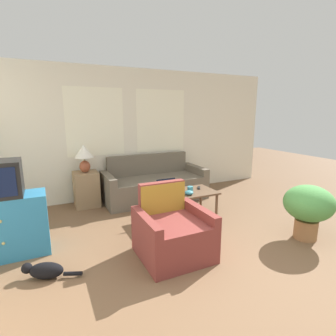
{
  "coord_description": "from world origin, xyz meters",
  "views": [
    {
      "loc": [
        -1.72,
        -1.76,
        1.74
      ],
      "look_at": [
        0.28,
        2.41,
        0.75
      ],
      "focal_mm": 28.0,
      "sensor_mm": 36.0,
      "label": 1
    }
  ],
  "objects": [
    {
      "name": "armchair",
      "position": [
        -0.38,
        0.92,
        0.28
      ],
      "size": [
        0.82,
        0.79,
        0.86
      ],
      "color": "brown",
      "rests_on": "ground_plane"
    },
    {
      "name": "table_lamp",
      "position": [
        -1.06,
        3.15,
        0.98
      ],
      "size": [
        0.34,
        0.34,
        0.51
      ],
      "color": "brown",
      "rests_on": "side_table"
    },
    {
      "name": "couch",
      "position": [
        0.25,
        3.02,
        0.28
      ],
      "size": [
        2.03,
        0.87,
        0.87
      ],
      "color": "#665B4C",
      "rests_on": "ground_plane"
    },
    {
      "name": "snack_bowl",
      "position": [
        0.33,
        1.73,
        0.47
      ],
      "size": [
        0.14,
        0.14,
        0.07
      ],
      "color": "teal",
      "rests_on": "coffee_table"
    },
    {
      "name": "potted_plant",
      "position": [
        1.49,
        0.48,
        0.48
      ],
      "size": [
        0.66,
        0.66,
        0.77
      ],
      "color": "#996B42",
      "rests_on": "ground_plane"
    },
    {
      "name": "wall_back",
      "position": [
        -0.0,
        3.47,
        1.31
      ],
      "size": [
        6.54,
        0.06,
        2.6
      ],
      "color": "silver",
      "rests_on": "ground_plane"
    },
    {
      "name": "side_table",
      "position": [
        -1.06,
        3.15,
        0.33
      ],
      "size": [
        0.44,
        0.44,
        0.65
      ],
      "color": "#937551",
      "rests_on": "ground_plane"
    },
    {
      "name": "ground_plane",
      "position": [
        0.0,
        0.0,
        0.0
      ],
      "size": [
        16.0,
        16.0,
        0.0
      ],
      "primitive_type": "plane",
      "color": "brown"
    },
    {
      "name": "tv_remote",
      "position": [
        0.66,
        1.96,
        0.45
      ],
      "size": [
        0.12,
        0.15,
        0.02
      ],
      "color": "black",
      "rests_on": "coffee_table"
    },
    {
      "name": "cup_navy",
      "position": [
        0.43,
        1.87,
        0.48
      ],
      "size": [
        0.1,
        0.1,
        0.09
      ],
      "color": "teal",
      "rests_on": "coffee_table"
    },
    {
      "name": "tv_dresser",
      "position": [
        -2.23,
        1.75,
        0.38
      ],
      "size": [
        0.97,
        0.44,
        0.77
      ],
      "color": "teal",
      "rests_on": "ground_plane"
    },
    {
      "name": "coffee_table",
      "position": [
        0.31,
        1.87,
        0.39
      ],
      "size": [
        1.09,
        0.59,
        0.44
      ],
      "color": "brown",
      "rests_on": "ground_plane"
    },
    {
      "name": "cat_black",
      "position": [
        -1.82,
        1.06,
        0.09
      ],
      "size": [
        0.59,
        0.32,
        0.18
      ],
      "rotation": [
        0.0,
        0.0,
        2.74
      ],
      "color": "black",
      "rests_on": "ground_plane"
    },
    {
      "name": "laptop",
      "position": [
        0.05,
        1.89,
        0.49
      ],
      "size": [
        0.33,
        0.28,
        0.23
      ],
      "color": "#47474C",
      "rests_on": "coffee_table"
    }
  ]
}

